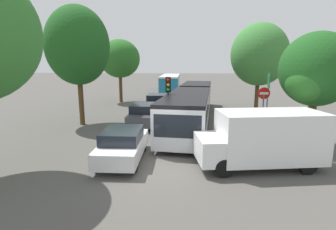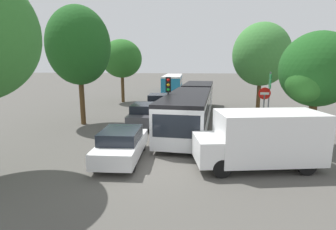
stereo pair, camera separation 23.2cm
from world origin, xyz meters
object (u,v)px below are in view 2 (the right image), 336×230
Objects in this scene: tree_left_far at (122,60)px; tree_right_mid at (261,55)px; city_bus_rear at (173,82)px; queued_car_graphite at (145,114)px; queued_car_white at (122,144)px; white_van at (262,138)px; articulated_bus at (193,102)px; queued_car_black at (158,102)px; no_entry_sign at (264,104)px; traffic_light at (168,92)px; direction_sign_post at (270,87)px; tree_left_mid at (78,48)px; tree_right_near at (316,72)px.

tree_left_far is 0.88× the size of tree_right_mid.
queued_car_graphite is (-0.01, -22.09, -0.65)m from city_bus_rear.
queued_car_graphite reaches higher than queued_car_white.
articulated_bus is at bearing -81.65° from white_van.
queued_car_black is 0.56× the size of tree_right_mid.
queued_car_graphite is at bearing -66.79° from tree_left_far.
no_entry_sign is (7.30, -7.48, 1.13)m from queued_car_black.
traffic_light reaches higher than articulated_bus.
city_bus_rear is 21.95m from direction_sign_post.
city_bus_rear is 22.10m from queued_car_graphite.
direction_sign_post is (1.24, 3.59, 0.69)m from no_entry_sign.
queued_car_white is at bearing -23.51° from traffic_light.
traffic_light is 7.01m from tree_left_mid.
city_bus_rear is at bearing -1.72° from queued_car_white.
tree_left_far is at bearing 42.93° from queued_car_black.
tree_right_near reaches higher than direction_sign_post.
direction_sign_post is 0.54× the size of tree_left_far.
queued_car_white is 5.93m from white_van.
no_entry_sign is (4.15, -3.46, 0.49)m from articulated_bus.
queued_car_graphite is (-3.26, -1.82, -0.63)m from articulated_bus.
tree_left_far is at bearing 13.28° from queued_car_white.
queued_car_graphite is 0.55× the size of tree_left_mid.
articulated_bus is 8.19m from tree_right_mid.
tree_left_mid is (-7.69, -1.93, 3.81)m from articulated_bus.
queued_car_white is at bearing -164.11° from tree_right_near.
city_bus_rear is at bearing -88.07° from white_van.
queued_car_white is (-3.03, -8.39, -0.68)m from articulated_bus.
no_entry_sign is (7.19, 4.93, 1.17)m from queued_car_white.
queued_car_black is 1.53× the size of no_entry_sign.
articulated_bus is at bearing -63.00° from queued_car_graphite.
traffic_light is at bearing -87.76° from no_entry_sign.
queued_car_white is at bearing 178.91° from city_bus_rear.
no_entry_sign reaches higher than queued_car_graphite.
tree_left_far is (-4.47, -11.69, 3.15)m from city_bus_rear.
city_bus_rear is 29.56m from white_van.
traffic_light is at bearing 39.52° from direction_sign_post.
direction_sign_post is at bearing 114.04° from traffic_light.
traffic_light is 5.65m from no_entry_sign.
queued_car_graphite is 11.84m from tree_right_mid.
articulated_bus is 3.79× the size of queued_car_black.
tree_left_mid is (-4.45, -22.20, 3.79)m from city_bus_rear.
traffic_light is 7.71m from tree_right_near.
queued_car_white is 6.58m from queued_car_graphite.
queued_car_black is at bearing -3.18° from queued_car_graphite.
articulated_bus is at bearing -129.79° from no_entry_sign.
tree_right_near is at bearing 68.19° from traffic_light.
tree_right_mid is at bearing -16.22° from tree_left_far.
tree_left_far reaches higher than white_van.
tree_left_far is (-11.87, 12.04, 2.68)m from no_entry_sign.
tree_right_mid is at bearing -83.84° from direction_sign_post.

